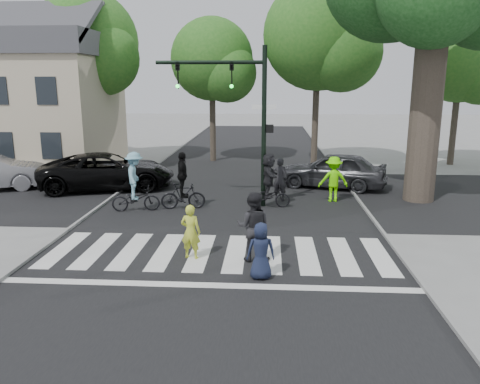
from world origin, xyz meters
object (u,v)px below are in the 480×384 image
at_px(pedestrian_adult, 253,227).
at_px(cyclist_mid, 183,186).
at_px(car_suv, 108,171).
at_px(car_grey, 333,170).
at_px(pedestrian_child, 261,251).
at_px(pedestrian_woman, 191,232).
at_px(cyclist_right, 269,184).
at_px(traffic_signal, 241,104).
at_px(cyclist_left, 135,186).

relative_size(pedestrian_adult, cyclist_mid, 0.87).
relative_size(car_suv, car_grey, 1.23).
bearing_deg(cyclist_mid, pedestrian_child, -64.07).
bearing_deg(pedestrian_adult, pedestrian_woman, 4.20).
height_order(pedestrian_adult, car_suv, pedestrian_adult).
height_order(cyclist_right, car_grey, cyclist_right).
height_order(traffic_signal, pedestrian_woman, traffic_signal).
relative_size(traffic_signal, car_grey, 1.26).
bearing_deg(traffic_signal, pedestrian_child, -82.72).
bearing_deg(pedestrian_adult, car_suv, -44.86).
height_order(traffic_signal, pedestrian_child, traffic_signal).
distance_m(pedestrian_woman, cyclist_right, 5.84).
bearing_deg(pedestrian_woman, traffic_signal, -89.63).
bearing_deg(cyclist_mid, cyclist_right, 7.23).
bearing_deg(pedestrian_adult, pedestrian_child, 106.35).
relative_size(pedestrian_woman, cyclist_mid, 0.70).
distance_m(traffic_signal, pedestrian_woman, 6.56).
xyz_separation_m(cyclist_left, cyclist_right, (4.92, 0.82, -0.03)).
distance_m(pedestrian_adult, cyclist_right, 5.51).
distance_m(pedestrian_child, car_suv, 11.78).
distance_m(pedestrian_woman, pedestrian_adult, 1.71).
relative_size(pedestrian_woman, pedestrian_child, 1.07).
bearing_deg(cyclist_right, car_suv, 159.04).
xyz_separation_m(pedestrian_child, car_grey, (3.07, 10.36, 0.10)).
bearing_deg(car_suv, cyclist_mid, -143.13).
distance_m(pedestrian_woman, pedestrian_child, 2.29).
height_order(traffic_signal, pedestrian_adult, traffic_signal).
bearing_deg(cyclist_right, cyclist_left, -170.58).
bearing_deg(car_suv, car_grey, -99.46).
height_order(cyclist_mid, car_grey, cyclist_mid).
distance_m(cyclist_left, cyclist_right, 4.99).
bearing_deg(car_grey, cyclist_right, -21.16).
height_order(cyclist_left, cyclist_mid, cyclist_left).
height_order(car_suv, car_grey, car_suv).
distance_m(traffic_signal, pedestrian_adult, 6.45).
bearing_deg(traffic_signal, car_suv, 157.46).
distance_m(pedestrian_child, cyclist_mid, 6.99).
bearing_deg(pedestrian_child, car_grey, -113.75).
xyz_separation_m(pedestrian_adult, car_suv, (-6.81, 8.25, -0.14)).
bearing_deg(traffic_signal, cyclist_left, -165.20).
bearing_deg(cyclist_right, car_grey, 51.72).
bearing_deg(cyclist_mid, car_suv, 141.47).
xyz_separation_m(car_suv, car_grey, (10.10, 0.91, -0.00)).
bearing_deg(cyclist_left, cyclist_right, 9.42).
xyz_separation_m(pedestrian_child, cyclist_mid, (-3.05, 6.28, 0.18)).
bearing_deg(cyclist_left, pedestrian_child, -51.02).
distance_m(pedestrian_child, pedestrian_adult, 1.24).
bearing_deg(pedestrian_woman, cyclist_right, -100.21).
xyz_separation_m(cyclist_right, car_suv, (-7.20, 2.76, -0.12)).
height_order(traffic_signal, car_grey, traffic_signal).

